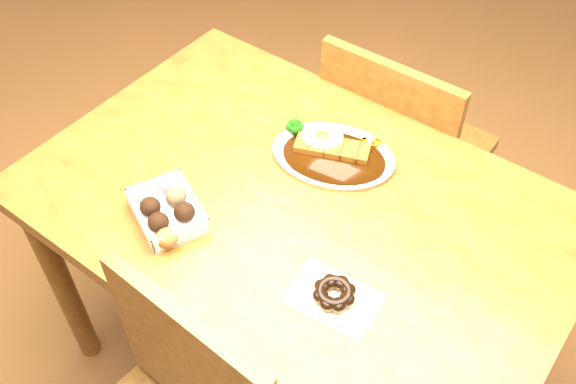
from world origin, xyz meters
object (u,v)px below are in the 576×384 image
Objects in this scene: table at (297,230)px; pon_de_ring at (334,294)px; katsu_curry_plate at (332,152)px; chair_far at (399,153)px; donut_box at (166,209)px.

pon_de_ring reaches higher than table.
pon_de_ring is at bearing -37.98° from table.
table is 3.58× the size of katsu_curry_plate.
chair_far is 0.82m from donut_box.
table is 6.52× the size of pon_de_ring.
donut_box reaches higher than table.
table is at bearing 142.02° from pon_de_ring.
table is 1.38× the size of chair_far.
pon_de_ring is at bearing 107.15° from chair_far.
donut_box is at bearing -134.35° from table.
pon_de_ring is (0.23, -0.32, 0.00)m from katsu_curry_plate.
katsu_curry_plate is 1.82× the size of pon_de_ring.
chair_far is at bearing 89.21° from katsu_curry_plate.
table is at bearing -82.76° from katsu_curry_plate.
pon_de_ring is (0.21, -0.16, 0.12)m from table.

